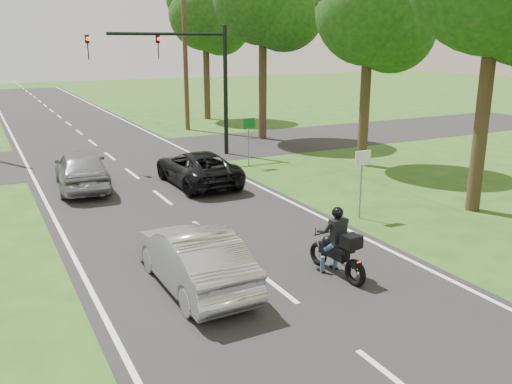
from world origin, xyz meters
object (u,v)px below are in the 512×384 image
at_px(utility_pole_far, 185,45).
at_px(traffic_signal, 188,68).
at_px(silver_sedan, 194,257).
at_px(sign_green, 249,130).
at_px(motorcycle_rider, 338,249).
at_px(silver_suv, 82,169).
at_px(sign_white, 362,168).
at_px(dark_suv, 197,168).

bearing_deg(utility_pole_far, traffic_signal, -109.68).
xyz_separation_m(silver_sedan, utility_pole_far, (7.80, 21.20, 4.39)).
height_order(silver_sedan, traffic_signal, traffic_signal).
bearing_deg(silver_sedan, sign_green, -123.40).
bearing_deg(traffic_signal, sign_green, -62.62).
height_order(motorcycle_rider, traffic_signal, traffic_signal).
xyz_separation_m(motorcycle_rider, traffic_signal, (1.77, 14.20, 3.47)).
relative_size(silver_suv, utility_pole_far, 0.44).
xyz_separation_m(motorcycle_rider, sign_green, (3.33, 11.19, 0.93)).
xyz_separation_m(motorcycle_rider, sign_white, (3.13, 3.19, 0.93)).
relative_size(utility_pole_far, sign_green, 4.71).
height_order(dark_suv, traffic_signal, traffic_signal).
bearing_deg(dark_suv, utility_pole_far, -109.63).
height_order(dark_suv, utility_pole_far, utility_pole_far).
height_order(motorcycle_rider, silver_suv, motorcycle_rider).
bearing_deg(silver_sedan, silver_suv, -87.13).
bearing_deg(sign_green, traffic_signal, 117.38).
bearing_deg(dark_suv, silver_sedan, 67.38).
bearing_deg(sign_white, silver_suv, 132.59).
bearing_deg(utility_pole_far, motorcycle_rider, -101.79).
xyz_separation_m(dark_suv, sign_white, (2.91, -6.21, 0.95)).
distance_m(motorcycle_rider, silver_suv, 11.38).
xyz_separation_m(silver_suv, utility_pole_far, (8.43, 11.48, 4.32)).
bearing_deg(sign_white, motorcycle_rider, -134.52).
bearing_deg(motorcycle_rider, silver_suv, 105.57).
distance_m(sign_white, sign_green, 8.00).
bearing_deg(motorcycle_rider, silver_sedan, 158.38).
height_order(motorcycle_rider, utility_pole_far, utility_pole_far).
distance_m(dark_suv, silver_sedan, 9.05).
bearing_deg(traffic_signal, utility_pole_far, 70.32).
distance_m(motorcycle_rider, sign_white, 4.57).
xyz_separation_m(traffic_signal, sign_green, (1.56, -3.02, -2.54)).
relative_size(traffic_signal, sign_white, 3.00).
bearing_deg(dark_suv, traffic_signal, -108.49).
height_order(silver_suv, traffic_signal, traffic_signal).
distance_m(motorcycle_rider, traffic_signal, 14.73).
distance_m(silver_suv, utility_pole_far, 14.89).
xyz_separation_m(dark_suv, sign_green, (3.11, 1.79, 0.95)).
relative_size(motorcycle_rider, utility_pole_far, 0.20).
xyz_separation_m(silver_suv, sign_white, (6.93, -7.54, 0.84)).
relative_size(motorcycle_rider, silver_sedan, 0.47).
distance_m(dark_suv, sign_green, 3.71).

